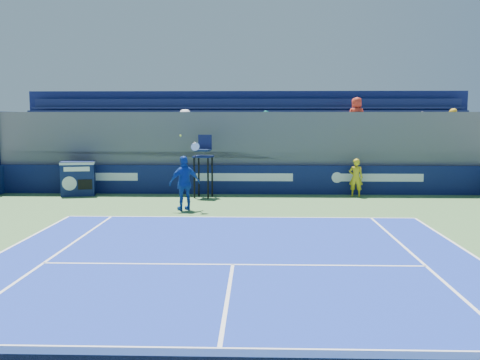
{
  "coord_description": "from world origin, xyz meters",
  "views": [
    {
      "loc": [
        0.49,
        -4.77,
        3.17
      ],
      "look_at": [
        0.0,
        11.5,
        1.25
      ],
      "focal_mm": 40.0,
      "sensor_mm": 36.0,
      "label": 1
    }
  ],
  "objects_px": {
    "tennis_player": "(185,183)",
    "ball_person": "(356,178)",
    "umpire_chair": "(203,159)",
    "match_clock": "(78,178)"
  },
  "relations": [
    {
      "from": "ball_person",
      "to": "umpire_chair",
      "type": "bearing_deg",
      "value": 15.51
    },
    {
      "from": "match_clock",
      "to": "umpire_chair",
      "type": "xyz_separation_m",
      "value": [
        5.12,
        -0.3,
        0.79
      ]
    },
    {
      "from": "match_clock",
      "to": "tennis_player",
      "type": "xyz_separation_m",
      "value": [
        4.78,
        -3.32,
        0.2
      ]
    },
    {
      "from": "umpire_chair",
      "to": "tennis_player",
      "type": "distance_m",
      "value": 3.09
    },
    {
      "from": "tennis_player",
      "to": "umpire_chair",
      "type": "bearing_deg",
      "value": 83.49
    },
    {
      "from": "tennis_player",
      "to": "ball_person",
      "type": "bearing_deg",
      "value": 27.73
    },
    {
      "from": "ball_person",
      "to": "tennis_player",
      "type": "distance_m",
      "value": 7.23
    },
    {
      "from": "umpire_chair",
      "to": "tennis_player",
      "type": "xyz_separation_m",
      "value": [
        -0.34,
        -3.02,
        -0.58
      ]
    },
    {
      "from": "umpire_chair",
      "to": "tennis_player",
      "type": "height_order",
      "value": "tennis_player"
    },
    {
      "from": "ball_person",
      "to": "match_clock",
      "type": "relative_size",
      "value": 1.06
    }
  ]
}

